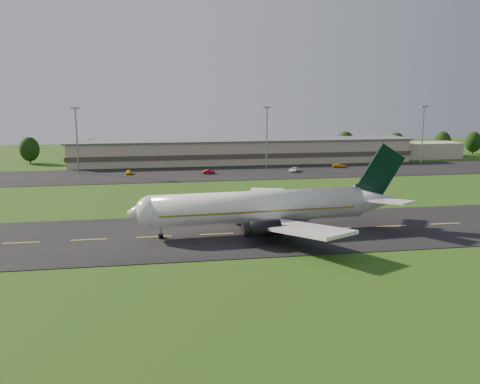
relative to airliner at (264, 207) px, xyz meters
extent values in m
plane|color=#254D13|center=(13.53, -0.05, -4.66)|extent=(360.00, 360.00, 0.00)
cube|color=black|center=(13.53, -0.05, -4.61)|extent=(220.00, 30.00, 0.10)
cube|color=black|center=(13.53, 71.95, -4.61)|extent=(260.00, 30.00, 0.10)
cylinder|color=white|center=(-0.85, -0.05, 0.14)|extent=(38.27, 7.88, 5.60)
sphere|color=white|center=(-19.82, -1.20, 0.14)|extent=(5.60, 5.60, 5.60)
cone|color=white|center=(-21.82, -1.32, 0.14)|extent=(4.32, 5.61, 5.38)
cone|color=white|center=(21.60, 1.30, 0.14)|extent=(9.31, 6.02, 5.49)
cube|color=olive|center=(-1.35, -0.08, -0.21)|extent=(35.28, 7.74, 0.28)
cube|color=black|center=(-20.42, -1.23, 0.69)|extent=(2.18, 3.12, 0.65)
cube|color=white|center=(3.30, -10.82, -1.36)|extent=(14.96, 20.07, 2.20)
cube|color=white|center=(1.98, 11.14, -1.36)|extent=(13.21, 20.23, 2.20)
cube|color=white|center=(21.91, -3.69, 1.04)|extent=(7.85, 9.34, 0.91)
cube|color=white|center=(21.30, 6.30, 1.04)|extent=(7.17, 9.40, 0.91)
cube|color=black|center=(20.11, 1.21, 1.94)|extent=(5.02, 0.85, 3.00)
cube|color=black|center=(22.60, 1.36, 5.64)|extent=(9.44, 1.02, 10.55)
cylinder|color=black|center=(-1.87, -8.13, -1.76)|extent=(5.75, 3.03, 2.70)
cylinder|color=black|center=(-2.83, 7.84, -1.76)|extent=(5.75, 3.03, 2.70)
cube|color=#C2B494|center=(13.53, 95.95, -0.66)|extent=(120.00, 15.00, 8.00)
cube|color=#4C4438|center=(13.53, 95.95, -1.46)|extent=(121.00, 15.40, 1.60)
cube|color=#595B60|center=(13.53, 95.95, 3.49)|extent=(122.00, 16.00, 0.50)
cube|color=#C2B494|center=(83.53, 97.95, -1.66)|extent=(28.00, 11.00, 6.00)
cylinder|color=gray|center=(-41.47, 79.95, 5.34)|extent=(0.44, 0.44, 20.00)
cube|color=gray|center=(-41.47, 79.95, 15.44)|extent=(2.40, 1.20, 0.50)
cylinder|color=gray|center=(18.53, 79.95, 5.34)|extent=(0.44, 0.44, 20.00)
cube|color=gray|center=(18.53, 79.95, 15.44)|extent=(2.40, 1.20, 0.50)
cylinder|color=gray|center=(73.53, 79.95, 5.34)|extent=(0.44, 0.44, 20.00)
cube|color=gray|center=(73.53, 79.95, 15.44)|extent=(2.40, 1.20, 0.50)
cylinder|color=black|center=(-61.19, 106.97, -3.18)|extent=(0.56, 0.56, 2.95)
ellipsoid|color=black|center=(-61.19, 106.97, 0.43)|extent=(6.89, 6.89, 8.62)
cylinder|color=black|center=(-40.34, 104.83, -3.32)|extent=(0.56, 0.56, 2.69)
ellipsoid|color=black|center=(-40.34, 104.83, -0.04)|extent=(6.27, 6.27, 7.83)
cylinder|color=black|center=(-24.19, 105.38, -3.35)|extent=(0.56, 0.56, 2.62)
ellipsoid|color=black|center=(-24.19, 105.38, -0.14)|extent=(6.12, 6.12, 7.65)
cylinder|color=black|center=(55.68, 106.15, -3.09)|extent=(0.56, 0.56, 3.15)
ellipsoid|color=black|center=(55.68, 106.15, 0.76)|extent=(7.34, 7.34, 9.18)
cylinder|color=black|center=(76.61, 105.64, -3.19)|extent=(0.56, 0.56, 2.94)
ellipsoid|color=black|center=(76.61, 105.64, 0.39)|extent=(6.85, 6.85, 8.56)
cylinder|color=black|center=(97.05, 106.86, -3.18)|extent=(0.56, 0.56, 2.96)
ellipsoid|color=black|center=(97.05, 106.86, 0.44)|extent=(6.91, 6.91, 8.64)
cylinder|color=black|center=(110.96, 107.09, -3.22)|extent=(0.56, 0.56, 2.88)
ellipsoid|color=black|center=(110.96, 107.09, 0.30)|extent=(6.72, 6.72, 8.40)
imported|color=#DEBD0D|center=(-26.04, 74.23, -3.90)|extent=(1.62, 3.91, 1.33)
imported|color=#A00A1B|center=(-1.71, 70.96, -3.93)|extent=(3.87, 1.37, 1.27)
imported|color=white|center=(25.34, 70.69, -3.86)|extent=(4.63, 5.48, 1.40)
imported|color=orange|center=(42.83, 77.30, -3.88)|extent=(5.07, 3.67, 1.36)
camera|label=1|loc=(-20.15, -91.04, 20.06)|focal=40.00mm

